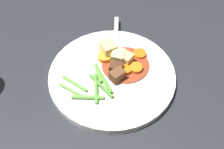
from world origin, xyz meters
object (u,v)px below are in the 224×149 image
(carrot_slice_0, at_px, (104,57))
(carrot_slice_3, at_px, (140,54))
(potato_chunk_0, at_px, (118,57))
(meat_chunk_0, at_px, (117,75))
(carrot_slice_2, at_px, (136,68))
(fork, at_px, (116,44))
(potato_chunk_1, at_px, (125,58))
(meat_chunk_1, at_px, (116,68))
(dinner_plate, at_px, (112,76))
(carrot_slice_1, at_px, (126,70))
(potato_chunk_2, at_px, (108,49))

(carrot_slice_0, relative_size, carrot_slice_3, 1.03)
(potato_chunk_0, height_order, meat_chunk_0, potato_chunk_0)
(carrot_slice_2, bearing_deg, fork, 76.63)
(potato_chunk_1, height_order, meat_chunk_1, potato_chunk_1)
(fork, bearing_deg, carrot_slice_3, -75.32)
(dinner_plate, relative_size, carrot_slice_2, 9.59)
(carrot_slice_2, distance_m, carrot_slice_3, 0.05)
(dinner_plate, bearing_deg, meat_chunk_1, 3.87)
(carrot_slice_3, height_order, meat_chunk_0, meat_chunk_0)
(dinner_plate, bearing_deg, carrot_slice_1, -26.89)
(carrot_slice_2, bearing_deg, carrot_slice_0, 113.60)
(meat_chunk_1, bearing_deg, potato_chunk_2, 66.32)
(dinner_plate, bearing_deg, potato_chunk_0, 28.60)
(carrot_slice_3, relative_size, meat_chunk_0, 0.97)
(dinner_plate, distance_m, potato_chunk_2, 0.07)
(potato_chunk_0, distance_m, potato_chunk_1, 0.02)
(dinner_plate, distance_m, potato_chunk_1, 0.05)
(carrot_slice_0, relative_size, meat_chunk_0, 1.00)
(meat_chunk_1, height_order, fork, meat_chunk_1)
(potato_chunk_2, bearing_deg, potato_chunk_0, -84.86)
(carrot_slice_1, bearing_deg, meat_chunk_1, 135.55)
(potato_chunk_2, height_order, meat_chunk_1, potato_chunk_2)
(dinner_plate, bearing_deg, carrot_slice_3, -0.06)
(dinner_plate, xyz_separation_m, potato_chunk_0, (0.04, 0.02, 0.02))
(potato_chunk_2, bearing_deg, meat_chunk_0, -117.24)
(potato_chunk_2, bearing_deg, carrot_slice_0, -160.36)
(carrot_slice_0, height_order, carrot_slice_1, carrot_slice_0)
(meat_chunk_0, distance_m, meat_chunk_1, 0.02)
(carrot_slice_0, xyz_separation_m, carrot_slice_2, (0.03, -0.07, -0.00))
(carrot_slice_1, xyz_separation_m, potato_chunk_1, (0.02, 0.02, 0.01))
(carrot_slice_2, relative_size, fork, 0.21)
(carrot_slice_3, bearing_deg, potato_chunk_0, 157.04)
(dinner_plate, distance_m, carrot_slice_0, 0.05)
(dinner_plate, bearing_deg, potato_chunk_2, 55.86)
(dinner_plate, xyz_separation_m, carrot_slice_2, (0.05, -0.03, 0.01))
(potato_chunk_1, height_order, potato_chunk_2, potato_chunk_2)
(carrot_slice_0, height_order, potato_chunk_1, potato_chunk_1)
(carrot_slice_0, relative_size, carrot_slice_1, 1.22)
(dinner_plate, relative_size, potato_chunk_1, 8.62)
(carrot_slice_0, height_order, meat_chunk_1, meat_chunk_1)
(carrot_slice_2, distance_m, potato_chunk_2, 0.08)
(dinner_plate, relative_size, carrot_slice_3, 9.48)
(carrot_slice_0, xyz_separation_m, potato_chunk_2, (0.02, 0.01, 0.01))
(potato_chunk_2, bearing_deg, fork, 19.27)
(dinner_plate, xyz_separation_m, potato_chunk_2, (0.03, 0.05, 0.02))
(carrot_slice_2, bearing_deg, meat_chunk_1, 143.67)
(meat_chunk_0, height_order, meat_chunk_1, meat_chunk_0)
(carrot_slice_3, xyz_separation_m, potato_chunk_2, (-0.05, 0.05, 0.01))
(fork, bearing_deg, potato_chunk_1, -111.70)
(potato_chunk_2, height_order, meat_chunk_0, potato_chunk_2)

